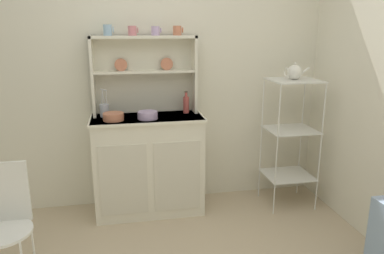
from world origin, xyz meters
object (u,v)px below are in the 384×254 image
at_px(cup_sky_0, 108,30).
at_px(jam_bottle, 186,104).
at_px(wire_chair, 3,218).
at_px(hutch_shelf_unit, 144,69).
at_px(bowl_mixing_large, 113,117).
at_px(porcelain_teapot, 295,72).
at_px(bakers_rack, 291,128).
at_px(hutch_cabinet, 149,164).
at_px(utensil_jar, 104,110).

bearing_deg(cup_sky_0, jam_bottle, -3.14).
xyz_separation_m(wire_chair, jam_bottle, (1.33, 1.01, 0.45)).
relative_size(hutch_shelf_unit, jam_bottle, 4.59).
xyz_separation_m(bowl_mixing_large, porcelain_teapot, (1.59, -0.03, 0.34)).
height_order(bakers_rack, bowl_mixing_large, bakers_rack).
xyz_separation_m(cup_sky_0, bowl_mixing_large, (0.01, -0.20, -0.70)).
distance_m(bakers_rack, bowl_mixing_large, 1.60).
relative_size(hutch_cabinet, bakers_rack, 0.82).
distance_m(hutch_cabinet, bakers_rack, 1.34).
height_order(hutch_shelf_unit, wire_chair, hutch_shelf_unit).
xyz_separation_m(cup_sky_0, porcelain_teapot, (1.60, -0.23, -0.36)).
distance_m(hutch_shelf_unit, jam_bottle, 0.49).
relative_size(bowl_mixing_large, jam_bottle, 0.87).
relative_size(jam_bottle, utensil_jar, 0.82).
height_order(hutch_shelf_unit, utensil_jar, hutch_shelf_unit).
xyz_separation_m(hutch_shelf_unit, cup_sky_0, (-0.29, -0.04, 0.33)).
distance_m(cup_sky_0, bowl_mixing_large, 0.73).
bearing_deg(cup_sky_0, porcelain_teapot, -8.15).
relative_size(hutch_cabinet, cup_sky_0, 10.82).
bearing_deg(hutch_shelf_unit, bowl_mixing_large, -140.36).
bearing_deg(porcelain_teapot, hutch_cabinet, 175.33).
bearing_deg(jam_bottle, wire_chair, -142.74).
distance_m(hutch_cabinet, utensil_jar, 0.62).
xyz_separation_m(utensil_jar, porcelain_teapot, (1.66, -0.18, 0.31)).
relative_size(bakers_rack, jam_bottle, 6.01).
xyz_separation_m(hutch_shelf_unit, utensil_jar, (-0.36, -0.08, -0.34)).
bearing_deg(bakers_rack, wire_chair, -160.19).
distance_m(wire_chair, cup_sky_0, 1.66).
bearing_deg(wire_chair, bakers_rack, 6.75).
bearing_deg(hutch_cabinet, bakers_rack, -4.66).
height_order(bakers_rack, utensil_jar, bakers_rack).
relative_size(hutch_cabinet, wire_chair, 1.15).
height_order(bowl_mixing_large, utensil_jar, utensil_jar).
bearing_deg(utensil_jar, porcelain_teapot, -6.32).
distance_m(wire_chair, jam_bottle, 1.73).
height_order(hutch_shelf_unit, bowl_mixing_large, hutch_shelf_unit).
xyz_separation_m(bakers_rack, utensil_jar, (-1.66, 0.18, 0.20)).
xyz_separation_m(wire_chair, cup_sky_0, (0.67, 1.05, 1.10)).
bearing_deg(porcelain_teapot, hutch_shelf_unit, 168.31).
relative_size(wire_chair, cup_sky_0, 9.38).
relative_size(hutch_shelf_unit, porcelain_teapot, 4.10).
relative_size(wire_chair, bowl_mixing_large, 4.94).
xyz_separation_m(wire_chair, porcelain_teapot, (2.27, 0.82, 0.74)).
bearing_deg(jam_bottle, bowl_mixing_large, -166.13).
xyz_separation_m(jam_bottle, porcelain_teapot, (0.94, -0.19, 0.29)).
height_order(hutch_shelf_unit, porcelain_teapot, hutch_shelf_unit).
bearing_deg(bakers_rack, hutch_cabinet, 175.34).
distance_m(utensil_jar, porcelain_teapot, 1.70).
relative_size(bowl_mixing_large, porcelain_teapot, 0.77).
relative_size(cup_sky_0, bowl_mixing_large, 0.53).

